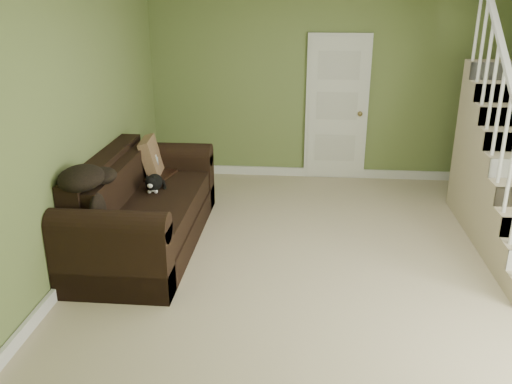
% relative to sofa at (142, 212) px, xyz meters
% --- Properties ---
extents(floor, '(5.00, 5.50, 0.01)m').
position_rel_sofa_xyz_m(floor, '(2.02, -0.33, -0.36)').
color(floor, '#C4B28D').
rests_on(floor, ground).
extents(wall_back, '(5.00, 0.04, 2.60)m').
position_rel_sofa_xyz_m(wall_back, '(2.02, 2.42, 0.94)').
color(wall_back, olive).
rests_on(wall_back, floor).
extents(wall_front, '(5.00, 0.04, 2.60)m').
position_rel_sofa_xyz_m(wall_front, '(2.02, -3.08, 0.94)').
color(wall_front, olive).
rests_on(wall_front, floor).
extents(wall_left, '(0.04, 5.50, 2.60)m').
position_rel_sofa_xyz_m(wall_left, '(-0.48, -0.33, 0.94)').
color(wall_left, olive).
rests_on(wall_left, floor).
extents(baseboard_back, '(5.00, 0.04, 0.12)m').
position_rel_sofa_xyz_m(baseboard_back, '(2.02, 2.39, -0.30)').
color(baseboard_back, white).
rests_on(baseboard_back, floor).
extents(baseboard_left, '(0.04, 5.50, 0.12)m').
position_rel_sofa_xyz_m(baseboard_left, '(-0.45, -0.33, -0.30)').
color(baseboard_left, white).
rests_on(baseboard_left, floor).
extents(door, '(0.86, 0.12, 2.02)m').
position_rel_sofa_xyz_m(door, '(2.12, 2.38, 0.64)').
color(door, white).
rests_on(door, floor).
extents(sofa, '(1.04, 2.42, 0.96)m').
position_rel_sofa_xyz_m(sofa, '(0.00, 0.00, 0.00)').
color(sofa, black).
rests_on(sofa, floor).
extents(side_table, '(0.55, 0.55, 0.78)m').
position_rel_sofa_xyz_m(side_table, '(-0.08, 0.72, -0.08)').
color(side_table, black).
rests_on(side_table, floor).
extents(cat, '(0.24, 0.48, 0.23)m').
position_rel_sofa_xyz_m(cat, '(0.08, 0.23, 0.24)').
color(cat, black).
rests_on(cat, sofa).
extents(banana, '(0.05, 0.17, 0.05)m').
position_rel_sofa_xyz_m(banana, '(0.33, -0.59, 0.18)').
color(banana, yellow).
rests_on(banana, sofa).
extents(throw_pillow, '(0.28, 0.50, 0.49)m').
position_rel_sofa_xyz_m(throw_pillow, '(-0.06, 0.73, 0.36)').
color(throw_pillow, '#4D311F').
rests_on(throw_pillow, sofa).
extents(throw_blanket, '(0.39, 0.52, 0.21)m').
position_rel_sofa_xyz_m(throw_blanket, '(-0.28, -0.75, 0.62)').
color(throw_blanket, black).
rests_on(throw_blanket, sofa).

